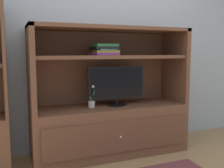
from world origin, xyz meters
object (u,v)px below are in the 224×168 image
at_px(tv_monitor, 117,85).
at_px(potted_plant, 92,102).
at_px(magazine_stack, 104,50).
at_px(media_console, 110,114).

relative_size(tv_monitor, potted_plant, 2.47).
xyz_separation_m(tv_monitor, magazine_stack, (-0.14, 0.01, 0.39)).
distance_m(media_console, potted_plant, 0.27).
height_order(media_console, potted_plant, media_console).
bearing_deg(potted_plant, media_console, 5.31).
distance_m(media_console, magazine_stack, 0.73).
bearing_deg(media_console, potted_plant, -174.69).
height_order(potted_plant, magazine_stack, magazine_stack).
bearing_deg(potted_plant, tv_monitor, 1.71).
xyz_separation_m(media_console, potted_plant, (-0.22, -0.02, 0.16)).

